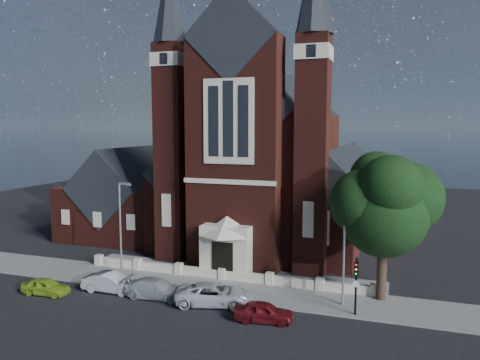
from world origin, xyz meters
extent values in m
plane|color=black|center=(0.00, 15.00, 0.00)|extent=(120.00, 120.00, 0.00)
cube|color=slate|center=(0.00, 4.50, 0.00)|extent=(60.00, 5.00, 0.12)
cube|color=slate|center=(0.00, 8.50, 0.00)|extent=(26.00, 3.00, 0.14)
cube|color=#B8AF92|center=(0.00, 6.50, 0.00)|extent=(24.00, 0.40, 0.90)
cube|color=#461912|center=(0.00, 25.00, 7.00)|extent=(10.00, 30.00, 14.00)
cube|color=black|center=(0.00, 25.00, 14.00)|extent=(10.00, 30.20, 10.00)
cube|color=#461912|center=(-7.50, 24.00, 4.00)|extent=(5.00, 26.00, 8.00)
cube|color=#461912|center=(7.50, 24.00, 4.00)|extent=(5.00, 26.00, 8.00)
cube|color=black|center=(-7.50, 24.00, 8.00)|extent=(5.01, 26.20, 5.01)
cube|color=black|center=(7.50, 24.00, 8.00)|extent=(5.01, 26.20, 5.01)
cube|color=#461912|center=(0.00, 9.50, 10.00)|extent=(8.00, 3.00, 20.00)
cube|color=black|center=(0.00, 9.50, 20.00)|extent=(8.00, 3.20, 8.00)
cube|color=#B8AF92|center=(0.00, 7.95, 13.00)|extent=(4.40, 0.15, 7.00)
cube|color=black|center=(0.00, 7.88, 13.20)|extent=(0.90, 0.08, 6.20)
cube|color=#B8AF92|center=(0.00, 7.50, 2.20)|extent=(4.20, 2.00, 4.40)
cube|color=black|center=(0.00, 6.45, 1.60)|extent=(1.80, 0.12, 3.20)
cone|color=#B8AF92|center=(0.00, 7.50, 4.40)|extent=(4.60, 4.60, 1.60)
cube|color=#461912|center=(-6.50, 10.50, 10.00)|extent=(2.60, 2.60, 20.00)
cube|color=#B8AF92|center=(-6.50, 10.50, 18.50)|extent=(2.80, 2.80, 1.20)
cube|color=#461912|center=(6.50, 10.50, 10.00)|extent=(2.60, 2.60, 20.00)
cube|color=#B8AF92|center=(6.50, 10.50, 18.50)|extent=(2.80, 2.80, 1.20)
cube|color=#461912|center=(-16.00, 18.00, 3.00)|extent=(12.00, 12.00, 6.00)
cube|color=black|center=(-16.00, 18.00, 6.00)|extent=(8.49, 12.20, 8.49)
cylinder|color=black|center=(12.50, 6.00, 2.50)|extent=(0.70, 0.70, 5.00)
sphere|color=black|center=(12.50, 6.00, 6.50)|extent=(6.40, 6.40, 6.40)
sphere|color=black|center=(12.90, 4.80, 8.50)|extent=(4.40, 4.40, 4.40)
cylinder|color=gray|center=(-8.00, 4.00, 4.00)|extent=(0.16, 0.16, 8.00)
cube|color=gray|center=(-7.50, 4.00, 8.00)|extent=(1.00, 0.15, 0.18)
cube|color=gray|center=(-7.10, 4.00, 7.92)|extent=(0.35, 0.22, 0.12)
cylinder|color=gray|center=(10.00, 4.00, 4.00)|extent=(0.16, 0.16, 8.00)
cube|color=gray|center=(10.50, 4.00, 8.00)|extent=(1.00, 0.15, 0.18)
cube|color=gray|center=(10.90, 4.00, 7.92)|extent=(0.35, 0.22, 0.12)
cylinder|color=black|center=(11.00, 2.50, 2.00)|extent=(0.14, 0.14, 4.00)
cube|color=black|center=(11.00, 2.35, 3.30)|extent=(0.28, 0.22, 0.90)
sphere|color=red|center=(11.00, 2.22, 3.60)|extent=(0.14, 0.14, 0.14)
sphere|color=#CC8C0C|center=(11.00, 2.22, 3.30)|extent=(0.14, 0.14, 0.14)
sphere|color=#0C9919|center=(11.00, 2.22, 3.00)|extent=(0.14, 0.14, 0.14)
imported|color=#90B524|center=(-11.42, -0.91, 0.63)|extent=(3.78, 1.71, 1.26)
imported|color=#B2B6BB|center=(-7.08, 1.18, 0.74)|extent=(4.53, 1.71, 1.48)
imported|color=#AAAEB2|center=(-3.19, 1.18, 0.71)|extent=(4.97, 2.20, 1.42)
imported|color=silver|center=(1.31, 1.34, 0.76)|extent=(5.96, 3.89, 1.52)
imported|color=maroon|center=(5.46, -0.31, 0.66)|extent=(4.06, 2.09, 1.32)
camera|label=1|loc=(13.46, -28.29, 12.60)|focal=35.00mm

